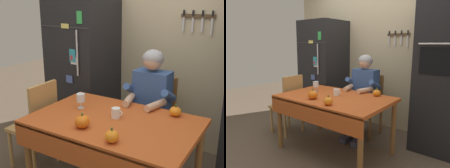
% 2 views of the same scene
% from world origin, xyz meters
% --- Properties ---
extents(back_wall_assembly, '(3.70, 0.13, 2.60)m').
position_xyz_m(back_wall_assembly, '(0.05, 1.35, 1.30)').
color(back_wall_assembly, '#BCAD89').
rests_on(back_wall_assembly, ground).
extents(refrigerator, '(0.68, 0.71, 1.80)m').
position_xyz_m(refrigerator, '(-0.95, 0.96, 0.90)').
color(refrigerator, black).
rests_on(refrigerator, ground).
extents(dining_table, '(1.40, 0.90, 0.74)m').
position_xyz_m(dining_table, '(0.00, 0.08, 0.66)').
color(dining_table, brown).
rests_on(dining_table, ground).
extents(chair_behind_person, '(0.40, 0.40, 0.93)m').
position_xyz_m(chair_behind_person, '(0.06, 0.87, 0.51)').
color(chair_behind_person, brown).
rests_on(chair_behind_person, ground).
extents(seated_person, '(0.47, 0.55, 1.25)m').
position_xyz_m(seated_person, '(0.06, 0.68, 0.74)').
color(seated_person, '#38384C').
rests_on(seated_person, ground).
extents(chair_left_side, '(0.40, 0.40, 0.93)m').
position_xyz_m(chair_left_side, '(-0.90, 0.09, 0.51)').
color(chair_left_side, tan).
rests_on(chair_left_side, ground).
extents(coffee_mug, '(0.10, 0.08, 0.09)m').
position_xyz_m(coffee_mug, '(-0.00, 0.14, 0.78)').
color(coffee_mug, white).
rests_on(coffee_mug, dining_table).
extents(wine_glass, '(0.08, 0.08, 0.14)m').
position_xyz_m(wine_glass, '(-0.40, 0.17, 0.84)').
color(wine_glass, white).
rests_on(wine_glass, dining_table).
extents(pumpkin_large, '(0.12, 0.12, 0.12)m').
position_xyz_m(pumpkin_large, '(-0.13, -0.16, 0.79)').
color(pumpkin_large, orange).
rests_on(pumpkin_large, dining_table).
extents(pumpkin_medium, '(0.10, 0.10, 0.11)m').
position_xyz_m(pumpkin_medium, '(0.41, 0.45, 0.78)').
color(pumpkin_medium, orange).
rests_on(pumpkin_medium, dining_table).
extents(pumpkin_small, '(0.10, 0.10, 0.11)m').
position_xyz_m(pumpkin_small, '(0.19, -0.24, 0.79)').
color(pumpkin_small, orange).
rests_on(pumpkin_small, dining_table).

